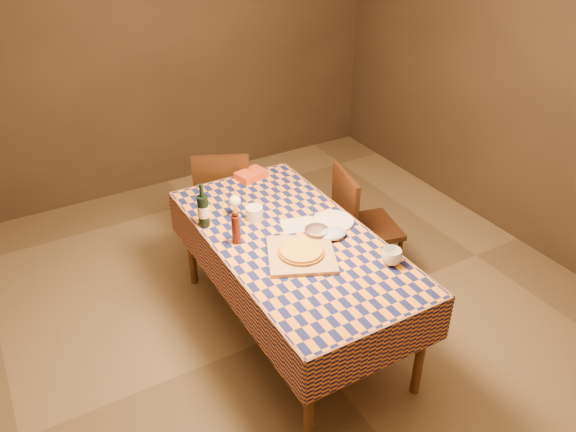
{
  "coord_description": "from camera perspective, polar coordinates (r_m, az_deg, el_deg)",
  "views": [
    {
      "loc": [
        -1.45,
        -2.47,
        2.71
      ],
      "look_at": [
        0.0,
        0.05,
        0.9
      ],
      "focal_mm": 35.0,
      "sensor_mm": 36.0,
      "label": 1
    }
  ],
  "objects": [
    {
      "name": "flour_patch",
      "position": [
        3.59,
        1.14,
        -0.9
      ],
      "size": [
        0.26,
        0.23,
        0.0
      ],
      "primitive_type": "cube",
      "rotation": [
        0.0,
        0.0,
        -0.3
      ],
      "color": "silver",
      "rests_on": "dining_table"
    },
    {
      "name": "tumbler",
      "position": [
        3.28,
        10.47,
        -4.08
      ],
      "size": [
        0.12,
        0.12,
        0.09
      ],
      "primitive_type": "imported",
      "rotation": [
        0.0,
        0.0,
        -0.04
      ],
      "color": "silver",
      "rests_on": "dining_table"
    },
    {
      "name": "chair_right",
      "position": [
        4.11,
        7.15,
        -0.56
      ],
      "size": [
        0.51,
        0.51,
        0.93
      ],
      "color": "black",
      "rests_on": "ground"
    },
    {
      "name": "wine_glass",
      "position": [
        3.63,
        -5.43,
        1.43
      ],
      "size": [
        0.08,
        0.08,
        0.16
      ],
      "color": "white",
      "rests_on": "dining_table"
    },
    {
      "name": "pizza",
      "position": [
        3.28,
        1.35,
        -3.6
      ],
      "size": [
        0.32,
        0.32,
        0.03
      ],
      "color": "#8C5317",
      "rests_on": "cutting_board"
    },
    {
      "name": "takeout_container",
      "position": [
        4.13,
        -3.76,
        4.2
      ],
      "size": [
        0.24,
        0.19,
        0.05
      ],
      "primitive_type": "cube",
      "rotation": [
        0.0,
        0.0,
        0.22
      ],
      "color": "#BC4018",
      "rests_on": "dining_table"
    },
    {
      "name": "dining_table",
      "position": [
        3.51,
        0.41,
        -3.24
      ],
      "size": [
        0.94,
        1.84,
        0.77
      ],
      "color": "brown",
      "rests_on": "ground"
    },
    {
      "name": "deli_tub",
      "position": [
        3.62,
        -3.45,
        0.26
      ],
      "size": [
        0.12,
        0.12,
        0.09
      ],
      "primitive_type": "cylinder",
      "rotation": [
        0.0,
        0.0,
        -0.12
      ],
      "color": "white",
      "rests_on": "dining_table"
    },
    {
      "name": "pepper_mill",
      "position": [
        3.38,
        -5.31,
        -1.19
      ],
      "size": [
        0.07,
        0.07,
        0.23
      ],
      "color": "#4B1911",
      "rests_on": "dining_table"
    },
    {
      "name": "flour_bag",
      "position": [
        3.47,
        4.61,
        -1.8
      ],
      "size": [
        0.21,
        0.18,
        0.05
      ],
      "primitive_type": "ellipsoid",
      "rotation": [
        0.0,
        0.0,
        0.34
      ],
      "color": "#A5B1D4",
      "rests_on": "dining_table"
    },
    {
      "name": "room",
      "position": [
        3.18,
        0.45,
        6.49
      ],
      "size": [
        5.0,
        5.1,
        2.7
      ],
      "color": "brown",
      "rests_on": "ground"
    },
    {
      "name": "cutting_board",
      "position": [
        3.3,
        1.35,
        -3.95
      ],
      "size": [
        0.51,
        0.51,
        0.02
      ],
      "primitive_type": "cube",
      "rotation": [
        0.0,
        0.0,
        -0.43
      ],
      "color": "tan",
      "rests_on": "dining_table"
    },
    {
      "name": "wine_bottle",
      "position": [
        3.57,
        -8.6,
        0.58
      ],
      "size": [
        0.08,
        0.08,
        0.3
      ],
      "color": "black",
      "rests_on": "dining_table"
    },
    {
      "name": "chair_far",
      "position": [
        4.43,
        -6.62,
        2.0
      ],
      "size": [
        0.56,
        0.56,
        0.93
      ],
      "color": "black",
      "rests_on": "ground"
    },
    {
      "name": "bowl",
      "position": [
        3.47,
        2.94,
        -1.69
      ],
      "size": [
        0.19,
        0.19,
        0.05
      ],
      "primitive_type": "imported",
      "rotation": [
        0.0,
        0.0,
        0.26
      ],
      "color": "#654755",
      "rests_on": "dining_table"
    },
    {
      "name": "white_plate",
      "position": [
        3.62,
        4.61,
        -0.54
      ],
      "size": [
        0.27,
        0.27,
        0.02
      ],
      "primitive_type": "cylinder",
      "rotation": [
        0.0,
        0.0,
        0.02
      ],
      "color": "white",
      "rests_on": "dining_table"
    }
  ]
}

